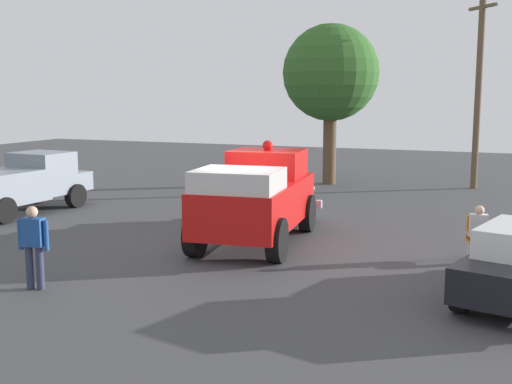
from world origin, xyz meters
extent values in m
plane|color=#424244|center=(0.00, 0.00, 0.00)|extent=(60.00, 60.00, 0.00)
cylinder|color=black|center=(-0.93, 2.23, 0.52)|extent=(0.43, 1.07, 1.04)
cylinder|color=black|center=(1.06, 2.44, 0.52)|extent=(0.43, 1.07, 1.04)
cylinder|color=black|center=(-0.55, -1.25, 0.52)|extent=(0.43, 1.07, 1.04)
cylinder|color=black|center=(1.44, -1.04, 0.52)|extent=(0.43, 1.07, 1.04)
cube|color=red|center=(0.25, 0.59, 1.05)|extent=(2.62, 5.10, 1.10)
cube|color=red|center=(-0.06, 3.43, 0.92)|extent=(1.85, 1.09, 0.84)
cube|color=red|center=(0.13, 1.74, 1.95)|extent=(2.07, 1.90, 0.76)
cube|color=silver|center=(0.42, -0.95, 1.80)|extent=(2.13, 1.90, 0.60)
cube|color=silver|center=(-0.11, 3.88, 0.92)|extent=(1.44, 0.28, 0.64)
cube|color=silver|center=(-0.12, 3.97, 0.50)|extent=(2.25, 0.44, 0.24)
sphere|color=white|center=(-0.88, 3.79, 1.00)|extent=(0.29, 0.29, 0.26)
sphere|color=white|center=(0.67, 3.96, 1.00)|extent=(0.29, 0.29, 0.26)
sphere|color=red|center=(0.13, 1.74, 2.45)|extent=(0.31, 0.31, 0.28)
cylinder|color=black|center=(6.37, -0.20, 0.34)|extent=(0.42, 0.72, 0.68)
cylinder|color=black|center=(5.65, -3.01, 0.34)|extent=(0.42, 0.72, 0.68)
cylinder|color=black|center=(-9.18, 3.30, 0.40)|extent=(0.34, 0.82, 0.80)
cylinder|color=black|center=(-7.42, 3.17, 0.40)|extent=(0.34, 0.82, 0.80)
cylinder|color=black|center=(-7.65, 0.08, 0.40)|extent=(0.34, 0.82, 0.80)
cube|color=gray|center=(-8.35, 2.63, 1.20)|extent=(1.91, 1.63, 1.40)
cube|color=gray|center=(-8.26, 3.73, 0.82)|extent=(1.76, 1.02, 0.64)
cylinder|color=#B7BABF|center=(5.98, 0.70, 0.22)|extent=(0.03, 0.03, 0.44)
cylinder|color=#B7BABF|center=(5.55, 0.59, 0.22)|extent=(0.03, 0.03, 0.44)
cylinder|color=#B7BABF|center=(5.88, 1.12, 0.22)|extent=(0.03, 0.03, 0.44)
cylinder|color=#B7BABF|center=(5.45, 1.02, 0.22)|extent=(0.03, 0.03, 0.44)
cube|color=orange|center=(5.71, 0.86, 0.46)|extent=(0.58, 0.58, 0.04)
cube|color=orange|center=(5.66, 1.09, 0.74)|extent=(0.48, 0.15, 0.56)
cube|color=#B7BABF|center=(5.95, 0.92, 0.62)|extent=(0.14, 0.44, 0.03)
cube|color=#B7BABF|center=(5.48, 0.80, 0.62)|extent=(0.14, 0.44, 0.03)
cylinder|color=#383842|center=(5.88, 0.62, 0.23)|extent=(0.16, 0.16, 0.45)
cylinder|color=#383842|center=(5.68, 0.57, 0.23)|extent=(0.16, 0.16, 0.45)
cube|color=#383842|center=(5.84, 0.78, 0.51)|extent=(0.25, 0.46, 0.13)
cube|color=#383842|center=(5.64, 0.73, 0.51)|extent=(0.25, 0.46, 0.13)
cube|color=silver|center=(5.69, 0.95, 0.81)|extent=(0.44, 0.31, 0.54)
sphere|color=beige|center=(5.70, 0.93, 1.18)|extent=(0.27, 0.27, 0.22)
cylinder|color=#2D334C|center=(-2.19, -4.74, 0.44)|extent=(0.18, 0.18, 0.88)
cylinder|color=#2D334C|center=(-2.40, -4.79, 0.44)|extent=(0.18, 0.18, 0.88)
cube|color=#1E478C|center=(-2.30, -4.77, 1.16)|extent=(0.47, 0.35, 0.56)
cylinder|color=#1E478C|center=(-2.03, -4.71, 1.10)|extent=(0.12, 0.12, 0.60)
cylinder|color=#1E478C|center=(-2.56, -4.83, 1.10)|extent=(0.12, 0.12, 0.60)
sphere|color=tan|center=(-2.30, -4.77, 1.56)|extent=(0.28, 0.28, 0.23)
cylinder|color=brown|center=(-1.00, 12.00, 1.64)|extent=(0.56, 0.56, 3.29)
sphere|color=#2E5C23|center=(-1.00, 12.00, 4.71)|extent=(4.05, 4.05, 4.05)
cylinder|color=brown|center=(4.85, 12.89, 3.90)|extent=(0.26, 0.26, 7.80)
cube|color=brown|center=(4.85, 12.89, 7.20)|extent=(1.14, 1.41, 0.12)
camera|label=1|loc=(6.42, -14.58, 3.86)|focal=45.22mm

